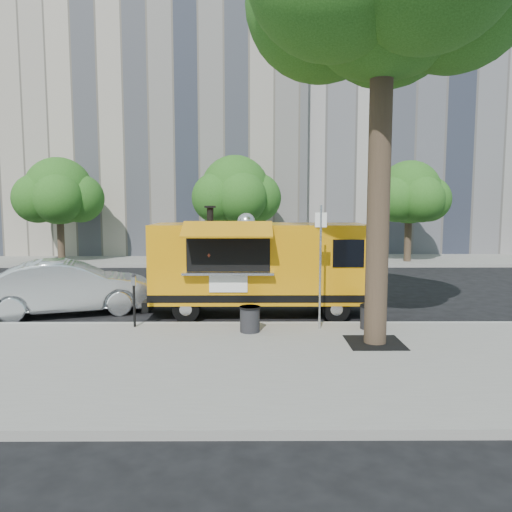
{
  "coord_description": "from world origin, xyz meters",
  "views": [
    {
      "loc": [
        -0.07,
        -13.44,
        3.22
      ],
      "look_at": [
        0.01,
        0.0,
        1.77
      ],
      "focal_mm": 35.0,
      "sensor_mm": 36.0,
      "label": 1
    }
  ],
  "objects": [
    {
      "name": "sign_post",
      "position": [
        1.55,
        -1.55,
        1.85
      ],
      "size": [
        0.28,
        0.06,
        3.0
      ],
      "color": "silver",
      "rests_on": "sidewalk"
    },
    {
      "name": "far_tree_b",
      "position": [
        -1.0,
        12.7,
        3.83
      ],
      "size": [
        3.6,
        3.6,
        5.5
      ],
      "color": "#33261C",
      "rests_on": "far_sidewalk"
    },
    {
      "name": "curb",
      "position": [
        0.0,
        -0.93,
        0.07
      ],
      "size": [
        60.0,
        0.14,
        0.16
      ],
      "primitive_type": "cube",
      "color": "#999993",
      "rests_on": "ground"
    },
    {
      "name": "sedan",
      "position": [
        -5.38,
        0.77,
        0.78
      ],
      "size": [
        5.02,
        3.06,
        1.56
      ],
      "primitive_type": "imported",
      "rotation": [
        0.0,
        0.0,
        1.89
      ],
      "color": "silver",
      "rests_on": "ground"
    },
    {
      "name": "parking_meter",
      "position": [
        -3.0,
        -1.35,
        0.98
      ],
      "size": [
        0.11,
        0.11,
        1.33
      ],
      "color": "black",
      "rests_on": "sidewalk"
    },
    {
      "name": "tree_well",
      "position": [
        2.6,
        -2.8,
        0.15
      ],
      "size": [
        1.2,
        1.2,
        0.02
      ],
      "primitive_type": "cube",
      "color": "black",
      "rests_on": "sidewalk"
    },
    {
      "name": "far_sidewalk",
      "position": [
        0.0,
        13.5,
        0.07
      ],
      "size": [
        60.0,
        5.0,
        0.15
      ],
      "primitive_type": "cube",
      "color": "gray",
      "rests_on": "ground"
    },
    {
      "name": "trash_bin_left",
      "position": [
        2.77,
        -1.55,
        0.46
      ],
      "size": [
        0.49,
        0.49,
        0.59
      ],
      "color": "black",
      "rests_on": "sidewalk"
    },
    {
      "name": "far_tree_a",
      "position": [
        -10.0,
        12.3,
        3.78
      ],
      "size": [
        3.42,
        3.42,
        5.36
      ],
      "color": "#33261C",
      "rests_on": "far_sidewalk"
    },
    {
      "name": "ground",
      "position": [
        0.0,
        0.0,
        0.0
      ],
      "size": [
        120.0,
        120.0,
        0.0
      ],
      "primitive_type": "plane",
      "color": "black",
      "rests_on": "ground"
    },
    {
      "name": "sidewalk",
      "position": [
        0.0,
        -4.0,
        0.07
      ],
      "size": [
        60.0,
        6.0,
        0.15
      ],
      "primitive_type": "cube",
      "color": "gray",
      "rests_on": "ground"
    },
    {
      "name": "building_mid",
      "position": [
        12.0,
        23.0,
        10.0
      ],
      "size": [
        20.0,
        14.0,
        20.0
      ],
      "primitive_type": "cube",
      "color": "#9B9591",
      "rests_on": "ground"
    },
    {
      "name": "building_left",
      "position": [
        -8.0,
        22.0,
        12.0
      ],
      "size": [
        22.0,
        14.0,
        24.0
      ],
      "primitive_type": "cube",
      "color": "#A69B8A",
      "rests_on": "ground"
    },
    {
      "name": "trash_bin_right",
      "position": [
        -0.15,
        -1.84,
        0.48
      ],
      "size": [
        0.51,
        0.51,
        0.61
      ],
      "color": "black",
      "rests_on": "sidewalk"
    },
    {
      "name": "food_truck",
      "position": [
        0.07,
        0.57,
        1.46
      ],
      "size": [
        6.31,
        2.89,
        3.1
      ],
      "rotation": [
        0.0,
        0.0,
        -0.0
      ],
      "color": "orange",
      "rests_on": "ground"
    },
    {
      "name": "far_tree_c",
      "position": [
        8.0,
        12.4,
        3.72
      ],
      "size": [
        3.24,
        3.24,
        5.21
      ],
      "color": "#33261C",
      "rests_on": "far_sidewalk"
    }
  ]
}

